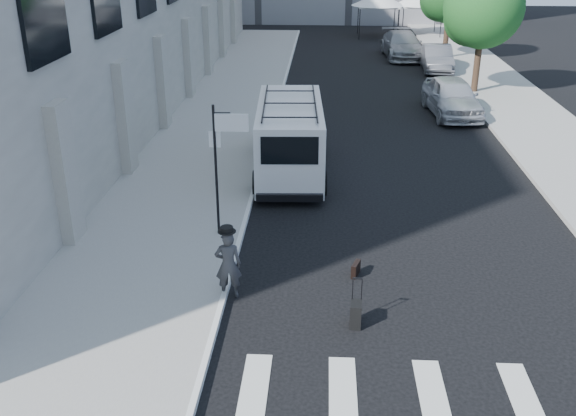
# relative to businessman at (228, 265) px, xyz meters

# --- Properties ---
(ground) EXTENTS (120.00, 120.00, 0.00)m
(ground) POSITION_rel_businessman_xyz_m (1.90, -0.24, -0.81)
(ground) COLOR black
(ground) RESTS_ON ground
(sidewalk_left) EXTENTS (4.50, 48.00, 0.15)m
(sidewalk_left) POSITION_rel_businessman_xyz_m (-2.35, 15.76, -0.73)
(sidewalk_left) COLOR gray
(sidewalk_left) RESTS_ON ground
(sidewalk_right) EXTENTS (4.00, 56.00, 0.15)m
(sidewalk_right) POSITION_rel_businessman_xyz_m (10.90, 19.76, -0.73)
(sidewalk_right) COLOR gray
(sidewalk_right) RESTS_ON ground
(sign_pole) EXTENTS (1.03, 0.07, 3.50)m
(sign_pole) POSITION_rel_businessman_xyz_m (-0.46, 2.96, 1.85)
(sign_pole) COLOR black
(sign_pole) RESTS_ON sidewalk_left
(tree_near) EXTENTS (3.80, 3.83, 6.03)m
(tree_near) POSITION_rel_businessman_xyz_m (9.40, 19.91, 3.17)
(tree_near) COLOR black
(tree_near) RESTS_ON ground
(tent_left) EXTENTS (4.00, 4.00, 3.20)m
(tent_left) POSITION_rel_businessman_xyz_m (5.90, 37.76, 1.90)
(tent_left) COLOR black
(tent_left) RESTS_ON ground
(businessman) EXTENTS (0.63, 0.46, 1.62)m
(businessman) POSITION_rel_businessman_xyz_m (0.00, 0.00, 0.00)
(businessman) COLOR #373639
(businessman) RESTS_ON ground
(briefcase) EXTENTS (0.25, 0.46, 0.34)m
(briefcase) POSITION_rel_businessman_xyz_m (2.89, 1.11, -0.64)
(briefcase) COLOR black
(briefcase) RESTS_ON ground
(suitcase) EXTENTS (0.27, 0.40, 1.05)m
(suitcase) POSITION_rel_businessman_xyz_m (2.80, -1.02, -0.53)
(suitcase) COLOR black
(suitcase) RESTS_ON ground
(cargo_van) EXTENTS (2.52, 6.47, 2.39)m
(cargo_van) POSITION_rel_businessman_xyz_m (0.92, 8.13, 0.43)
(cargo_van) COLOR silver
(cargo_van) RESTS_ON ground
(parked_car_a) EXTENTS (2.31, 4.97, 1.64)m
(parked_car_a) POSITION_rel_businessman_xyz_m (7.65, 15.74, 0.01)
(parked_car_a) COLOR #AFB2B8
(parked_car_a) RESTS_ON ground
(parked_car_b) EXTENTS (1.78, 4.53, 1.47)m
(parked_car_b) POSITION_rel_businessman_xyz_m (8.46, 25.23, -0.07)
(parked_car_b) COLOR #5A5B61
(parked_car_b) RESTS_ON ground
(parked_car_c) EXTENTS (2.61, 5.65, 1.60)m
(parked_car_c) POSITION_rel_businessman_xyz_m (6.90, 29.32, -0.01)
(parked_car_c) COLOR gray
(parked_car_c) RESTS_ON ground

